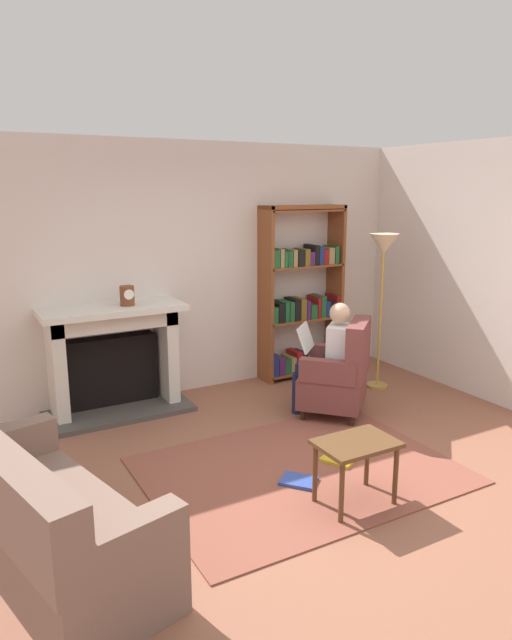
# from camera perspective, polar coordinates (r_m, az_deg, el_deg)

# --- Properties ---
(ground) EXTENTS (14.00, 14.00, 0.00)m
(ground) POSITION_cam_1_polar(r_m,az_deg,el_deg) (4.53, 6.56, -16.27)
(ground) COLOR #925942
(back_wall) EXTENTS (5.60, 0.10, 2.70)m
(back_wall) POSITION_cam_1_polar(r_m,az_deg,el_deg) (6.26, -6.87, 5.01)
(back_wall) COLOR silver
(back_wall) RESTS_ON ground
(side_wall_right) EXTENTS (0.10, 5.20, 2.70)m
(side_wall_right) POSITION_cam_1_polar(r_m,az_deg,el_deg) (6.74, 19.15, 4.95)
(side_wall_right) COLOR silver
(side_wall_right) RESTS_ON ground
(area_rug) EXTENTS (2.40, 1.80, 0.01)m
(area_rug) POSITION_cam_1_polar(r_m,az_deg,el_deg) (4.75, 4.39, -14.71)
(area_rug) COLOR brown
(area_rug) RESTS_ON ground
(fireplace) EXTENTS (1.42, 0.64, 1.09)m
(fireplace) POSITION_cam_1_polar(r_m,az_deg,el_deg) (5.90, -14.06, -3.45)
(fireplace) COLOR #4C4742
(fireplace) RESTS_ON ground
(mantel_clock) EXTENTS (0.14, 0.14, 0.19)m
(mantel_clock) POSITION_cam_1_polar(r_m,az_deg,el_deg) (5.70, -12.73, 2.38)
(mantel_clock) COLOR brown
(mantel_clock) RESTS_ON fireplace
(bookshelf) EXTENTS (1.02, 0.32, 2.02)m
(bookshelf) POSITION_cam_1_polar(r_m,az_deg,el_deg) (6.77, 4.60, 2.05)
(bookshelf) COLOR brown
(bookshelf) RESTS_ON ground
(armchair_reading) EXTENTS (0.89, 0.89, 0.97)m
(armchair_reading) POSITION_cam_1_polar(r_m,az_deg,el_deg) (5.71, 8.33, -5.37)
(armchair_reading) COLOR #331E14
(armchair_reading) RESTS_ON ground
(seated_reader) EXTENTS (0.58, 0.59, 1.14)m
(seated_reader) POSITION_cam_1_polar(r_m,az_deg,el_deg) (5.67, 7.22, -3.39)
(seated_reader) COLOR silver
(seated_reader) RESTS_ON ground
(sofa_floral) EXTENTS (1.11, 1.82, 0.85)m
(sofa_floral) POSITION_cam_1_polar(r_m,az_deg,el_deg) (3.72, -20.28, -18.43)
(sofa_floral) COLOR #7D6154
(sofa_floral) RESTS_ON ground
(side_table) EXTENTS (0.56, 0.39, 0.48)m
(side_table) POSITION_cam_1_polar(r_m,az_deg,el_deg) (4.18, 9.95, -12.81)
(side_table) COLOR brown
(side_table) RESTS_ON ground
(scattered_books) EXTENTS (0.79, 0.46, 0.03)m
(scattered_books) POSITION_cam_1_polar(r_m,az_deg,el_deg) (4.72, 6.26, -14.66)
(scattered_books) COLOR gold
(scattered_books) RESTS_ON area_rug
(floor_lamp) EXTENTS (0.32, 0.32, 1.74)m
(floor_lamp) POSITION_cam_1_polar(r_m,az_deg,el_deg) (6.38, 12.57, 6.05)
(floor_lamp) COLOR #B7933F
(floor_lamp) RESTS_ON ground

